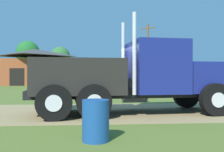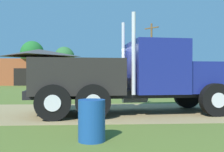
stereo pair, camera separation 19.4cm
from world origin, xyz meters
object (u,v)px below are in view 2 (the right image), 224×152
(utility_pole_near, at_px, (151,52))
(shed_building, at_px, (39,67))
(steel_barrel, at_px, (92,120))
(truck_foreground_white, at_px, (133,78))

(utility_pole_near, bearing_deg, shed_building, 172.10)
(steel_barrel, bearing_deg, utility_pole_near, 75.33)
(steel_barrel, bearing_deg, shed_building, 104.91)
(steel_barrel, xyz_separation_m, shed_building, (-8.19, 30.75, 1.96))
(truck_foreground_white, relative_size, steel_barrel, 8.68)
(truck_foreground_white, distance_m, shed_building, 28.59)
(truck_foreground_white, distance_m, steel_barrel, 4.21)
(truck_foreground_white, bearing_deg, steel_barrel, -110.68)
(truck_foreground_white, height_order, shed_building, shed_building)
(steel_barrel, relative_size, shed_building, 0.10)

